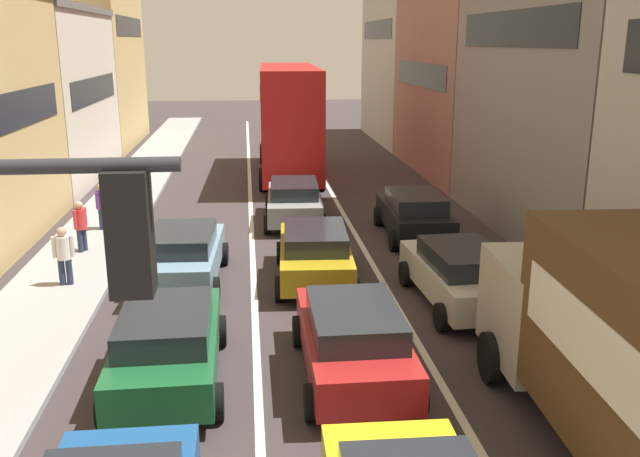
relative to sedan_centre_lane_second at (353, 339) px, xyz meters
name	(u,v)px	position (x,y,z in m)	size (l,w,h in m)	color
sidewalk_left	(112,216)	(-6.80, 12.85, -0.73)	(2.60, 64.00, 0.14)	#9A9A9A
lane_stripe_left	(251,214)	(-1.80, 12.85, -0.79)	(0.16, 60.00, 0.01)	silver
lane_stripe_right	(342,212)	(1.60, 12.85, -0.79)	(0.16, 60.00, 0.01)	silver
building_row_right	(542,52)	(9.80, 14.95, 4.93)	(7.20, 43.90, 12.72)	#B2ADA3
sedan_centre_lane_second	(353,339)	(0.00, 0.00, 0.00)	(2.07, 4.31, 1.49)	#A51E1E
wagon_left_lane_second	(168,343)	(-3.43, 0.19, 0.00)	(2.10, 4.32, 1.49)	#19592D
hatchback_centre_lane_third	(315,252)	(-0.17, 5.42, 0.00)	(2.27, 4.40, 1.49)	#B29319
sedan_left_lane_third	(183,254)	(-3.60, 5.61, 0.00)	(2.23, 4.38, 1.49)	#759EB7
coupe_centre_lane_fourth	(294,200)	(-0.29, 11.49, 0.00)	(2.23, 4.38, 1.49)	gray
sedan_right_lane_behind_truck	(461,273)	(3.13, 3.37, 0.00)	(2.22, 4.38, 1.49)	beige
wagon_right_lane_far	(414,213)	(3.44, 9.24, 0.00)	(2.16, 4.35, 1.49)	black
bus_mid_queue_primary	(289,116)	(0.08, 19.89, 2.03)	(3.02, 10.57, 5.06)	#B21919
pedestrian_near_kerb	(64,254)	(-6.57, 5.45, 0.15)	(0.54, 0.34, 1.66)	#262D47
pedestrian_mid_sidewalk	(102,205)	(-6.68, 10.85, 0.15)	(0.34, 0.49, 1.66)	#262D47
pedestrian_far_sidewalk	(81,225)	(-6.80, 8.36, 0.15)	(0.34, 0.49, 1.66)	#262D47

